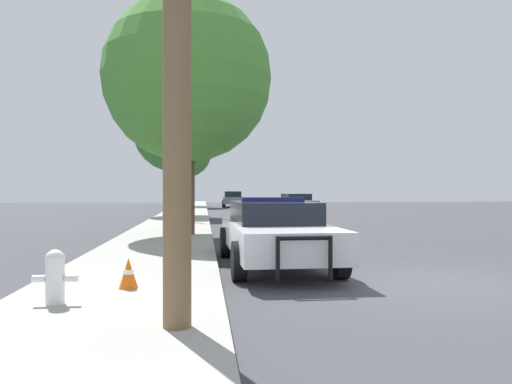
% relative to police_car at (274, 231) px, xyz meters
% --- Properties ---
extents(ground_plane, '(110.00, 110.00, 0.00)m').
position_rel_police_car_xyz_m(ground_plane, '(2.40, -2.25, -0.74)').
color(ground_plane, '#3D3D42').
extents(sidewalk_left, '(3.00, 110.00, 0.13)m').
position_rel_police_car_xyz_m(sidewalk_left, '(-2.70, -2.25, -0.68)').
color(sidewalk_left, '#A3A099').
rests_on(sidewalk_left, ground_plane).
extents(police_car, '(2.19, 5.29, 1.44)m').
position_rel_police_car_xyz_m(police_car, '(0.00, 0.00, 0.00)').
color(police_car, white).
rests_on(police_car, ground_plane).
extents(fire_hydrant, '(0.57, 0.25, 0.71)m').
position_rel_police_car_xyz_m(fire_hydrant, '(-3.40, -3.70, -0.24)').
color(fire_hydrant, white).
rests_on(fire_hydrant, sidewalk_left).
extents(traffic_light, '(3.80, 0.35, 5.32)m').
position_rel_police_car_xyz_m(traffic_light, '(-1.40, 14.51, 3.15)').
color(traffic_light, '#424247').
rests_on(traffic_light, sidewalk_left).
extents(car_background_distant, '(2.16, 4.67, 1.45)m').
position_rel_police_car_xyz_m(car_background_distant, '(1.23, 35.44, 0.02)').
color(car_background_distant, slate).
rests_on(car_background_distant, ground_plane).
extents(car_background_oncoming, '(2.09, 4.67, 1.35)m').
position_rel_police_car_xyz_m(car_background_oncoming, '(4.44, 21.00, -0.01)').
color(car_background_oncoming, slate).
rests_on(car_background_oncoming, ground_plane).
extents(tree_sidewalk_mid, '(4.89, 4.89, 7.38)m').
position_rel_police_car_xyz_m(tree_sidewalk_mid, '(-3.10, 18.78, 4.31)').
color(tree_sidewalk_mid, brown).
rests_on(tree_sidewalk_mid, sidewalk_left).
extents(tree_sidewalk_far, '(4.69, 4.69, 7.25)m').
position_rel_police_car_xyz_m(tree_sidewalk_far, '(-3.08, 35.05, 4.28)').
color(tree_sidewalk_far, brown).
rests_on(tree_sidewalk_far, sidewalk_left).
extents(tree_sidewalk_near, '(5.59, 5.59, 7.99)m').
position_rel_police_car_xyz_m(tree_sidewalk_near, '(-2.01, 6.33, 4.56)').
color(tree_sidewalk_near, brown).
rests_on(tree_sidewalk_near, sidewalk_left).
extents(traffic_cone, '(0.28, 0.28, 0.45)m').
position_rel_police_car_xyz_m(traffic_cone, '(-2.61, -2.76, -0.38)').
color(traffic_cone, orange).
rests_on(traffic_cone, sidewalk_left).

